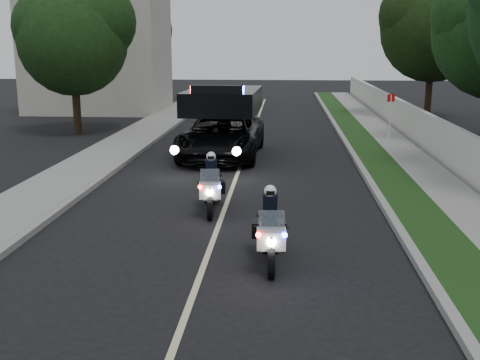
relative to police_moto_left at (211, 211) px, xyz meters
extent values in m
plane|color=black|center=(0.31, -3.79, 0.00)|extent=(120.00, 120.00, 0.00)
cube|color=gray|center=(4.41, 6.21, 0.07)|extent=(0.20, 60.00, 0.15)
cube|color=#193814|center=(5.11, 6.21, 0.08)|extent=(1.20, 60.00, 0.16)
cube|color=gray|center=(6.41, 6.21, 0.08)|extent=(1.40, 60.00, 0.16)
cube|color=beige|center=(7.41, 6.21, 0.75)|extent=(0.22, 60.00, 1.50)
cube|color=gray|center=(-3.79, 6.21, 0.07)|extent=(0.20, 60.00, 0.15)
cube|color=gray|center=(-4.89, 6.21, 0.08)|extent=(2.00, 60.00, 0.16)
cube|color=#A8A396|center=(-9.69, 22.21, 3.50)|extent=(8.00, 6.00, 7.00)
cube|color=#BFB78C|center=(0.31, 6.21, 0.00)|extent=(0.12, 50.00, 0.01)
imported|color=black|center=(-0.49, 7.37, 0.00)|extent=(3.00, 6.13, 2.93)
imported|color=black|center=(-1.87, 13.77, 0.00)|extent=(0.88, 1.97, 1.00)
imported|color=black|center=(-1.87, 13.77, 0.00)|extent=(0.73, 0.53, 1.89)
camera|label=1|loc=(1.80, -14.35, 4.14)|focal=44.34mm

